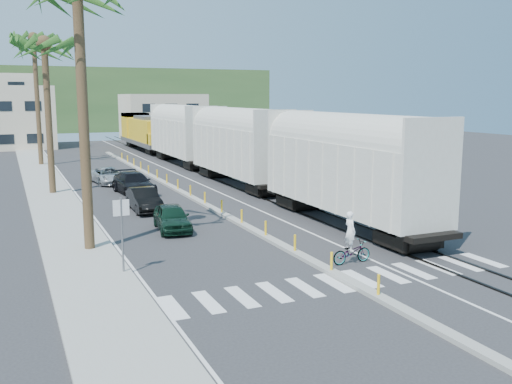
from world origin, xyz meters
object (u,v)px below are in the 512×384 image
at_px(cyclist, 351,247).
at_px(car_lead, 172,217).
at_px(car_second, 144,200).
at_px(street_sign, 122,224).

bearing_deg(cyclist, car_lead, 28.40).
distance_m(car_lead, car_second, 5.45).
height_order(street_sign, car_second, street_sign).
relative_size(street_sign, car_lead, 0.75).
distance_m(street_sign, car_lead, 7.50).
bearing_deg(street_sign, car_second, 73.63).
relative_size(street_sign, cyclist, 1.39).
bearing_deg(car_lead, street_sign, -113.93).
bearing_deg(street_sign, car_lead, 60.21).
distance_m(street_sign, car_second, 12.42).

